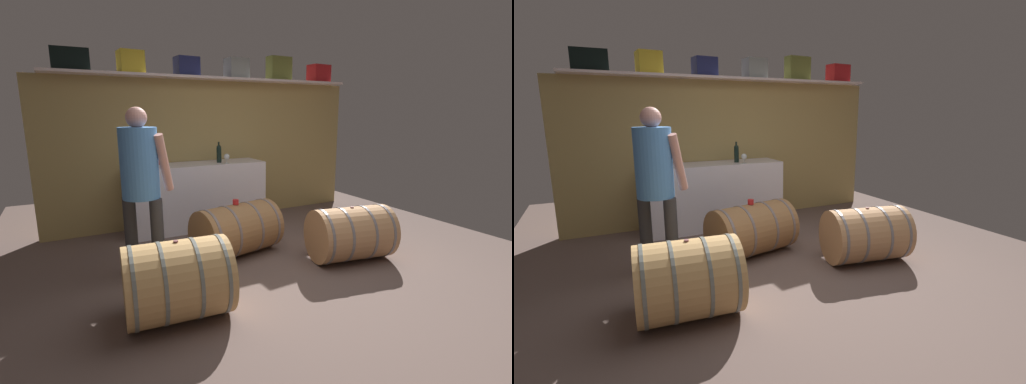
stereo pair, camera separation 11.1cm
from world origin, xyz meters
TOP-DOWN VIEW (x-y plane):
  - ground_plane at (0.00, 0.65)m, footprint 5.84×8.39m
  - back_wall_panel at (0.00, 2.59)m, footprint 4.64×0.10m
  - high_shelf_board at (0.00, 2.44)m, footprint 4.27×0.40m
  - toolcase_black at (-1.77, 2.44)m, footprint 0.41×0.23m
  - toolcase_yellow at (-1.10, 2.44)m, footprint 0.31×0.30m
  - toolcase_navy at (-0.38, 2.44)m, footprint 0.31×0.26m
  - toolcase_grey at (0.35, 2.44)m, footprint 0.30×0.27m
  - toolcase_olive at (1.05, 2.44)m, footprint 0.37×0.21m
  - toolcase_red at (1.80, 2.44)m, footprint 0.34×0.25m
  - work_cabinet at (-0.35, 2.26)m, footprint 1.86×0.54m
  - wine_bottle_clear at (-1.12, 2.36)m, footprint 0.07×0.07m
  - wine_bottle_dark at (-0.04, 2.22)m, footprint 0.07×0.07m
  - wine_glass at (0.01, 2.07)m, footprint 0.08×0.08m
  - red_funnel at (-0.82, 2.41)m, footprint 0.11×0.11m
  - wine_barrel_near at (-0.30, 1.08)m, footprint 1.03×0.75m
  - wine_barrel_far at (0.73, 0.38)m, footprint 0.94×0.72m
  - wine_barrel_flank at (-1.26, 0.10)m, footprint 0.84×0.69m
  - tasting_cup at (-0.31, 1.08)m, footprint 0.07×0.07m
  - winemaker_pouring at (-1.33, 0.98)m, footprint 0.49×0.49m

SIDE VIEW (x-z plane):
  - ground_plane at x=0.00m, z-range -0.02..0.00m
  - wine_barrel_near at x=-0.30m, z-range 0.00..0.59m
  - wine_barrel_far at x=0.73m, z-range 0.00..0.59m
  - wine_barrel_flank at x=-1.26m, z-range 0.00..0.63m
  - work_cabinet at x=-0.35m, z-range 0.00..0.90m
  - tasting_cup at x=-0.31m, z-range 0.59..0.64m
  - red_funnel at x=-0.82m, z-range 0.90..1.01m
  - wine_glass at x=0.01m, z-range 0.92..1.06m
  - winemaker_pouring at x=-1.33m, z-range 0.19..1.82m
  - back_wall_panel at x=0.00m, z-range 0.00..2.02m
  - wine_bottle_clear at x=-1.12m, z-range 0.88..1.16m
  - wine_bottle_dark at x=-0.04m, z-range 0.88..1.17m
  - high_shelf_board at x=0.00m, z-range 2.02..2.05m
  - toolcase_navy at x=-0.38m, z-range 2.05..2.30m
  - toolcase_black at x=-1.77m, z-range 2.05..2.30m
  - toolcase_red at x=1.80m, z-range 2.05..2.32m
  - toolcase_yellow at x=-1.10m, z-range 2.05..2.32m
  - toolcase_grey at x=0.35m, z-range 2.05..2.33m
  - toolcase_olive at x=1.05m, z-range 2.05..2.39m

